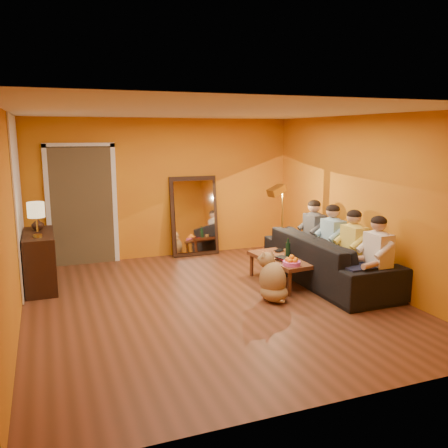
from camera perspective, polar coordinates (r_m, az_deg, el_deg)
name	(u,v)px	position (r m, az deg, el deg)	size (l,w,h in m)	color
room_shell	(204,207)	(6.73, -2.39, 2.11)	(5.00, 5.50, 2.60)	brown
white_accent	(18,202)	(7.77, -23.50, 2.39)	(0.02, 1.90, 2.58)	white
doorway_recess	(82,205)	(8.88, -16.75, 2.17)	(1.06, 0.30, 2.10)	#3F2D19
door_jamb_left	(48,208)	(8.74, -20.42, 1.81)	(0.08, 0.06, 2.20)	white
door_jamb_right	(115,205)	(8.82, -13.00, 2.30)	(0.08, 0.06, 2.20)	white
door_header	(79,145)	(8.67, -17.08, 9.06)	(1.22, 0.06, 0.08)	white
mirror_frame	(194,216)	(9.11, -3.60, 0.97)	(0.92, 0.06, 1.52)	black
mirror_glass	(195,216)	(9.07, -3.53, 0.93)	(0.78, 0.02, 1.36)	white
sideboard	(40,260)	(7.73, -21.25, -4.11)	(0.44, 1.18, 0.85)	black
table_lamp	(37,220)	(7.29, -21.62, 0.48)	(0.24, 0.24, 0.51)	beige
sofa	(328,259)	(7.65, 12.45, -4.14)	(1.01, 2.58, 0.75)	black
coffee_table	(283,270)	(7.52, 7.10, -5.53)	(0.62, 1.22, 0.42)	brown
floor_lamp	(282,229)	(8.15, 7.00, -0.56)	(0.30, 0.24, 1.44)	gold
dog	(273,276)	(6.74, 5.88, -6.26)	(0.38, 0.59, 0.69)	#9D7146
person_far_left	(378,260)	(6.89, 18.00, -4.09)	(0.70, 0.44, 1.22)	silver
person_mid_left	(353,250)	(7.31, 15.31, -3.09)	(0.70, 0.44, 1.22)	#E1C94B
person_mid_right	(333,243)	(7.74, 12.92, -2.19)	(0.70, 0.44, 1.22)	#82ACC9
person_far_right	(314,236)	(8.19, 10.80, -1.39)	(0.70, 0.44, 1.22)	#37373D
fruit_bowl	(292,260)	(7.02, 8.15, -4.30)	(0.26, 0.26, 0.16)	#F155B8
wine_bottle	(288,248)	(7.41, 7.69, -2.88)	(0.07, 0.07, 0.31)	black
tumbler	(286,252)	(7.61, 7.52, -3.35)	(0.10, 0.10, 0.09)	#B27F3F
laptop	(283,250)	(7.85, 7.10, -3.16)	(0.30, 0.19, 0.02)	black
book_lower	(279,261)	(7.21, 6.62, -4.42)	(0.16, 0.22, 0.02)	black
book_mid	(279,259)	(7.22, 6.65, -4.25)	(0.17, 0.24, 0.02)	red
book_upper	(279,258)	(7.20, 6.66, -4.14)	(0.16, 0.22, 0.02)	black
vase	(38,224)	(7.86, -21.51, 0.01)	(0.18, 0.18, 0.19)	black
flowers	(36,209)	(7.83, -21.63, 1.70)	(0.17, 0.17, 0.42)	red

